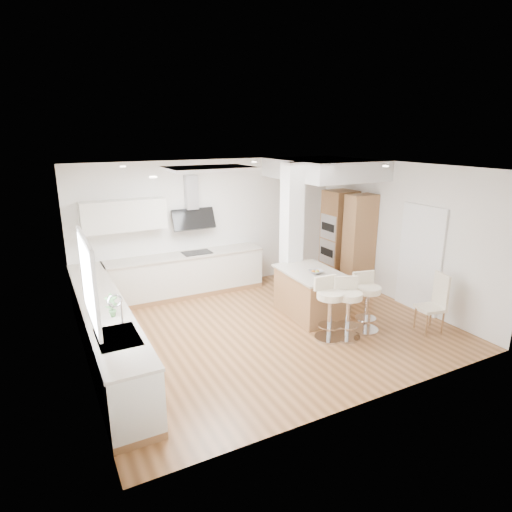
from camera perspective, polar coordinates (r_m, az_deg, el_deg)
ground at (r=7.71m, az=1.60°, el=-9.51°), size 6.00×6.00×0.00m
ceiling at (r=7.71m, az=1.60°, el=-9.51°), size 6.00×5.00×0.02m
wall_back at (r=9.42m, az=-5.76°, el=4.18°), size 6.00×0.04×2.80m
wall_left at (r=6.38m, az=-22.58°, el=-2.83°), size 0.04×5.00×2.80m
wall_right at (r=9.03m, az=18.58°, el=2.89°), size 0.04×5.00×2.80m
skylight at (r=7.18m, az=-6.25°, el=11.51°), size 4.10×2.10×0.06m
window_left at (r=5.44m, az=-21.50°, el=-2.62°), size 0.06×1.28×1.07m
doorway_right at (r=8.72m, az=21.02°, el=-0.52°), size 0.05×1.00×2.10m
counter_left at (r=6.96m, az=-19.46°, el=-9.29°), size 0.63×4.50×1.35m
counter_back at (r=9.05m, az=-10.36°, el=-1.11°), size 3.62×0.63×2.50m
pillar at (r=8.53m, az=4.74°, el=2.95°), size 0.35×0.35×2.80m
soffit at (r=9.30m, az=9.01°, el=11.39°), size 1.78×2.20×0.40m
oven_column at (r=9.77m, az=11.94°, el=2.23°), size 0.63×1.21×2.10m
peninsula at (r=8.14m, az=7.29°, el=-4.89°), size 1.00×1.46×0.93m
bar_stool_a at (r=7.21m, az=9.74°, el=-6.47°), size 0.49×0.49×1.06m
bar_stool_b at (r=7.30m, az=12.15°, el=-6.42°), size 0.60×0.60×1.04m
bar_stool_c at (r=7.64m, az=14.50°, el=-5.55°), size 0.55×0.55×1.03m
dining_chair at (r=8.03m, az=22.82°, el=-5.49°), size 0.48×0.48×1.03m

